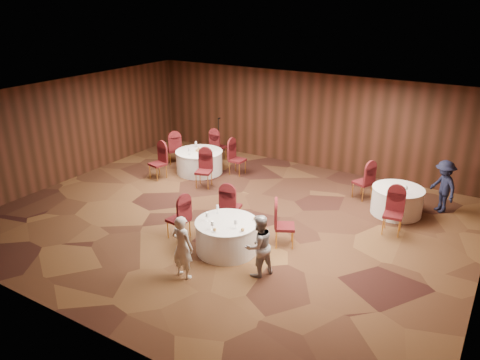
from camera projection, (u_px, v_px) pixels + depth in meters
The scene contains 15 objects.
ground at pixel (230, 219), 12.45m from camera, with size 12.00×12.00×0.00m, color black.
room_shell at pixel (229, 149), 11.72m from camera, with size 12.00×12.00×12.00m.
table_main at pixel (227, 236), 10.81m from camera, with size 1.46×1.46×0.74m.
table_left at pixel (199, 162), 15.60m from camera, with size 1.56×1.56×0.74m.
table_right at pixel (397, 201), 12.65m from camera, with size 1.37×1.37×0.74m.
chairs_main at pixel (231, 217), 11.45m from camera, with size 3.01×1.87×1.00m.
chairs_left at pixel (198, 158), 15.58m from camera, with size 3.10×3.09×1.00m.
chairs_right at pixel (377, 197), 12.56m from camera, with size 1.94×2.34×1.00m.
tabletop_main at pixel (228, 221), 10.48m from camera, with size 1.09×1.10×0.22m.
tabletop_left at pixel (199, 149), 15.43m from camera, with size 0.82×0.81×0.22m.
tabletop_right at pixel (406, 188), 12.13m from camera, with size 0.08×0.08×0.22m.
mic_stand at pixel (219, 149), 16.53m from camera, with size 0.24×0.24×1.61m.
woman_a at pixel (182, 247), 9.68m from camera, with size 0.52×0.34×1.41m, color silver.
woman_b at pixel (259, 246), 9.76m from camera, with size 0.67×0.52×1.38m, color #A5A4A9.
man_c at pixel (443, 186), 12.65m from camera, with size 0.95×0.55×1.47m, color black.
Camera 1 is at (6.06, -9.40, 5.59)m, focal length 35.00 mm.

